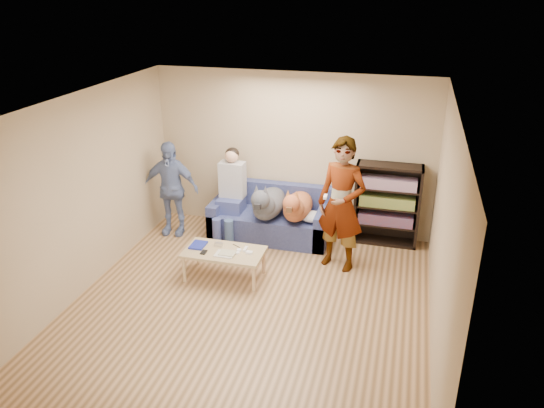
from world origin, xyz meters
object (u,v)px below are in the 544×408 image
(person_seated, at_px, (231,190))
(coffee_table, at_px, (224,254))
(bookshelf, at_px, (387,203))
(dog_gray, at_px, (268,203))
(notebook_blue, at_px, (198,245))
(sofa, at_px, (271,220))
(dog_tan, at_px, (297,206))
(person_standing_left, at_px, (171,188))
(person_standing_right, at_px, (341,205))
(camera_silver, at_px, (219,244))

(person_seated, distance_m, coffee_table, 1.44)
(bookshelf, bearing_deg, dog_gray, -165.13)
(notebook_blue, distance_m, sofa, 1.58)
(dog_gray, distance_m, dog_tan, 0.46)
(person_standing_left, height_order, dog_tan, person_standing_left)
(dog_tan, xyz_separation_m, bookshelf, (1.34, 0.43, 0.03))
(person_standing_left, bearing_deg, dog_tan, -1.10)
(bookshelf, bearing_deg, coffee_table, -140.92)
(person_standing_right, xyz_separation_m, camera_silver, (-1.61, -0.63, -0.52))
(notebook_blue, height_order, dog_tan, dog_tan)
(dog_gray, bearing_deg, dog_tan, 5.99)
(sofa, distance_m, coffee_table, 1.49)
(person_standing_right, height_order, notebook_blue, person_standing_right)
(person_standing_right, height_order, dog_tan, person_standing_right)
(person_standing_left, relative_size, person_seated, 1.06)
(camera_silver, height_order, person_seated, person_seated)
(person_standing_left, xyz_separation_m, dog_tan, (2.05, 0.11, -0.13))
(bookshelf, bearing_deg, camera_silver, -144.49)
(camera_silver, xyz_separation_m, bookshelf, (2.21, 1.57, 0.23))
(camera_silver, height_order, bookshelf, bookshelf)
(dog_gray, distance_m, bookshelf, 1.86)
(camera_silver, bearing_deg, person_seated, 100.71)
(camera_silver, xyz_separation_m, coffee_table, (0.12, -0.12, -0.07))
(coffee_table, bearing_deg, sofa, 78.89)
(person_seated, xyz_separation_m, coffee_table, (0.35, -1.33, -0.40))
(notebook_blue, height_order, sofa, sofa)
(camera_silver, bearing_deg, coffee_table, -45.00)
(dog_tan, bearing_deg, bookshelf, 17.73)
(sofa, xyz_separation_m, person_seated, (-0.64, -0.13, 0.49))
(person_standing_right, relative_size, sofa, 1.02)
(notebook_blue, xyz_separation_m, bookshelf, (2.49, 1.64, 0.25))
(person_standing_left, height_order, bookshelf, person_standing_left)
(person_standing_left, relative_size, coffee_table, 1.42)
(person_standing_left, height_order, camera_silver, person_standing_left)
(person_standing_right, distance_m, person_standing_left, 2.84)
(person_standing_left, xyz_separation_m, dog_gray, (1.60, 0.07, -0.11))
(person_standing_left, distance_m, dog_tan, 2.06)
(notebook_blue, height_order, person_seated, person_seated)
(person_standing_right, relative_size, notebook_blue, 7.45)
(dog_tan, bearing_deg, sofa, 156.96)
(person_standing_right, xyz_separation_m, sofa, (-1.21, 0.71, -0.69))
(notebook_blue, bearing_deg, bookshelf, 33.48)
(camera_silver, xyz_separation_m, dog_gray, (0.41, 1.10, 0.22))
(sofa, distance_m, person_seated, 0.81)
(person_seated, bearing_deg, dog_tan, -3.58)
(notebook_blue, height_order, camera_silver, camera_silver)
(sofa, xyz_separation_m, bookshelf, (1.80, 0.23, 0.40))
(notebook_blue, bearing_deg, coffee_table, -7.13)
(person_standing_left, xyz_separation_m, bookshelf, (3.39, 0.54, -0.10))
(dog_tan, bearing_deg, coffee_table, -120.50)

